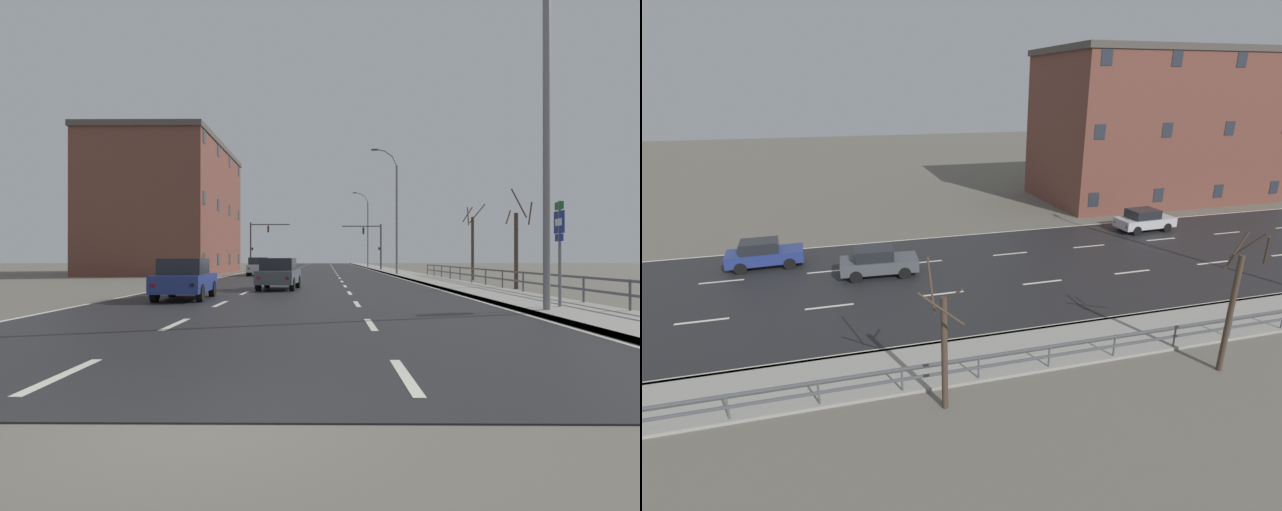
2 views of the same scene
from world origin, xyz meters
The scene contains 16 objects.
ground_plane centered at (0.00, 48.00, -0.06)m, with size 160.00×160.00×0.12m.
road_asphalt_strip centered at (0.00, 60.00, 0.01)m, with size 14.00×120.00×0.03m.
sidewalk_right centered at (8.43, 60.00, 0.06)m, with size 3.00×120.00×0.12m.
guardrail centered at (9.85, 21.76, 0.71)m, with size 0.07×34.69×1.00m.
street_lamp_foreground centered at (7.42, 10.00, 5.69)m, with size 2.88×0.24×11.69m.
street_lamp_midground centered at (7.47, 41.46, 5.51)m, with size 2.35×0.24×11.22m.
street_lamp_distant centered at (7.47, 72.92, 5.51)m, with size 2.32×0.24×11.21m.
highway_sign centered at (8.39, 10.95, 2.14)m, with size 0.09×0.68×3.34m.
traffic_signal_right centered at (7.03, 57.54, 3.64)m, with size 4.72×0.36×5.52m.
traffic_signal_left centered at (-7.01, 59.26, 3.84)m, with size 4.90×0.36×5.83m.
car_near_left centered at (-4.47, 39.93, 0.80)m, with size 2.01×4.19×1.57m.
car_far_right centered at (-1.04, 20.87, 0.80)m, with size 2.01×4.19×1.57m.
car_distant centered at (-4.08, 14.81, 0.80)m, with size 1.98×4.17×1.57m.
brick_building centered at (-14.21, 47.20, 6.37)m, with size 10.99×20.42×12.73m.
bare_tree_near centered at (10.97, 21.61, 2.18)m, with size 1.40×1.49×5.05m.
bare_tree_mid centered at (11.56, 31.73, 2.48)m, with size 1.56×1.25×5.35m.
Camera 1 is at (1.25, -5.11, 1.64)m, focal length 29.52 mm.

